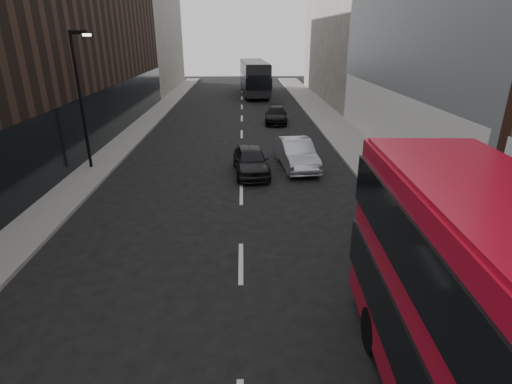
{
  "coord_description": "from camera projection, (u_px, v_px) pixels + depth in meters",
  "views": [
    {
      "loc": [
        0.13,
        -3.28,
        6.98
      ],
      "look_at": [
        0.5,
        7.99,
        2.5
      ],
      "focal_mm": 28.0,
      "sensor_mm": 36.0,
      "label": 1
    }
  ],
  "objects": [
    {
      "name": "sidewalk_right",
      "position": [
        345.0,
        136.0,
        29.04
      ],
      "size": [
        3.0,
        80.0,
        0.15
      ],
      "primitive_type": "cube",
      "color": "slate",
      "rests_on": "ground"
    },
    {
      "name": "car_b",
      "position": [
        296.0,
        154.0,
        22.14
      ],
      "size": [
        2.16,
        4.93,
        1.58
      ],
      "primitive_type": "imported",
      "rotation": [
        0.0,
        0.0,
        0.1
      ],
      "color": "#9C9DA4",
      "rests_on": "ground"
    },
    {
      "name": "building_left_far",
      "position": [
        152.0,
        38.0,
        51.18
      ],
      "size": [
        5.0,
        20.0,
        13.0
      ],
      "primitive_type": "cube",
      "color": "#635E58",
      "rests_on": "ground"
    },
    {
      "name": "street_lamp",
      "position": [
        81.0,
        92.0,
        20.55
      ],
      "size": [
        1.06,
        0.22,
        7.0
      ],
      "color": "black",
      "rests_on": "sidewalk_left"
    },
    {
      "name": "building_left_mid",
      "position": [
        91.0,
        34.0,
        30.56
      ],
      "size": [
        5.0,
        24.0,
        14.0
      ],
      "primitive_type": "cube",
      "color": "black",
      "rests_on": "ground"
    },
    {
      "name": "car_a",
      "position": [
        251.0,
        160.0,
        21.16
      ],
      "size": [
        2.09,
        4.43,
        1.46
      ],
      "primitive_type": "imported",
      "rotation": [
        0.0,
        0.0,
        0.08
      ],
      "color": "black",
      "rests_on": "ground"
    },
    {
      "name": "building_victorian",
      "position": [
        345.0,
        7.0,
        43.27
      ],
      "size": [
        6.5,
        24.0,
        21.0
      ],
      "color": "#635E58",
      "rests_on": "ground"
    },
    {
      "name": "sidewalk_left",
      "position": [
        130.0,
        137.0,
        28.58
      ],
      "size": [
        2.0,
        80.0,
        0.15
      ],
      "primitive_type": "cube",
      "color": "slate",
      "rests_on": "ground"
    },
    {
      "name": "grey_bus",
      "position": [
        254.0,
        77.0,
        48.29
      ],
      "size": [
        3.54,
        12.37,
        3.95
      ],
      "rotation": [
        0.0,
        0.0,
        0.06
      ],
      "color": "black",
      "rests_on": "ground"
    },
    {
      "name": "car_c",
      "position": [
        276.0,
        115.0,
        33.53
      ],
      "size": [
        2.11,
        4.58,
        1.3
      ],
      "primitive_type": "imported",
      "rotation": [
        0.0,
        0.0,
        -0.07
      ],
      "color": "black",
      "rests_on": "ground"
    }
  ]
}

